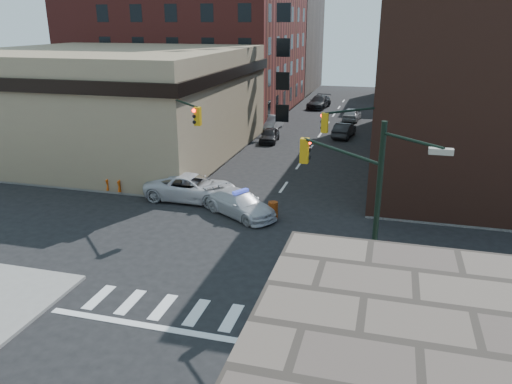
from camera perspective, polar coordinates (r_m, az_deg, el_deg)
The scene contains 29 objects.
ground at distance 26.73m, azimuth -1.39°, elevation -6.01°, with size 140.00×140.00×0.00m, color black.
sidewalk_nw at distance 64.46m, azimuth -12.91°, elevation 8.49°, with size 34.00×54.50×0.15m, color gray.
bank_building at distance 46.88m, azimuth -15.99°, elevation 9.94°, with size 22.00×22.00×9.00m, color #877358.
apartment_block at distance 68.15m, azimuth -7.15°, elevation 19.45°, with size 25.00×25.00×24.00m, color maroon.
commercial_row_ne at distance 46.29m, azimuth 23.17°, elevation 12.19°, with size 14.00×34.00×14.00m, color #47261C.
filler_nw at distance 88.31m, azimuth 0.13°, elevation 16.85°, with size 20.00×18.00×16.00m, color brown.
filler_ne at distance 81.67m, azimuth 20.77°, elevation 14.09°, with size 16.00×16.00×12.00m, color maroon.
signal_pole_se at distance 18.92m, azimuth 11.38°, elevation -2.07°, with size 5.40×5.27×8.00m.
signal_pole_nw at distance 32.05m, azimuth -8.83°, elevation 6.23°, with size 3.58×3.67×8.00m.
signal_pole_ne at distance 29.41m, azimuth 12.60°, elevation 4.85°, with size 3.67×3.58×8.00m.
tree_ne_near at distance 49.82m, azimuth 15.84°, elevation 9.27°, with size 3.00×3.00×4.85m.
tree_ne_far at distance 57.73m, azimuth 15.87°, elevation 10.51°, with size 3.00×3.00×4.85m.
police_car at distance 30.37m, azimuth -1.84°, elevation -1.35°, with size 2.09×5.13×1.49m, color silver.
pickup at distance 33.17m, azimuth -7.31°, elevation 0.50°, with size 2.85×6.19×1.72m, color silver.
parked_car_wnear at distance 49.21m, azimuth 1.56°, elevation 6.52°, with size 1.59×3.94×1.34m, color black.
parked_car_wfar at distance 55.33m, azimuth 1.92°, elevation 7.96°, with size 1.52×4.36×1.44m, color gray.
parked_car_wdeep at distance 69.46m, azimuth 7.22°, elevation 10.17°, with size 2.31×5.69×1.65m, color black.
parked_car_enear at distance 51.99m, azimuth 10.03°, elevation 6.99°, with size 1.57×4.50×1.48m, color black.
parked_car_efar at distance 61.01m, azimuth 10.91°, elevation 8.73°, with size 1.84×4.56×1.55m, color #94979C.
pedestrian_a at distance 33.97m, azimuth -9.83°, elevation 0.98°, with size 0.59×0.38×1.61m, color black.
pedestrian_b at distance 34.54m, azimuth -11.86°, elevation 1.22°, with size 0.82×0.64×1.68m, color black.
pedestrian_c at distance 38.08m, azimuth -15.41°, elevation 2.57°, with size 0.97×0.40×1.65m, color #1E242D.
barrel_road at distance 29.98m, azimuth 1.96°, elevation -2.08°, with size 0.58×0.58×1.04m, color #D45E0A.
barrel_bank at distance 32.80m, azimuth -5.96°, elevation -0.40°, with size 0.51×0.51×0.92m, color #C04909.
barricade_se_a at distance 19.42m, azimuth 17.74°, elevation -15.44°, with size 1.21×0.61×0.91m, color #CD5909, non-canonical shape.
barricade_se_b at distance 17.47m, azimuth 10.73°, elevation -18.85°, with size 1.38×0.69×1.03m, color #D16B09, non-canonical shape.
barricade_se_c at distance 18.14m, azimuth 13.45°, elevation -17.48°, with size 1.37×0.68×1.02m, color #D06609, non-canonical shape.
barricade_nw_a at distance 36.37m, azimuth -10.46°, elevation 1.58°, with size 1.23×0.62×0.92m, color #F0590B, non-canonical shape.
barricade_nw_b at distance 35.62m, azimuth -15.74°, elevation 0.82°, with size 1.25×0.62×0.94m, color #EE560B, non-canonical shape.
Camera 1 is at (6.98, -23.20, 11.29)m, focal length 35.00 mm.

